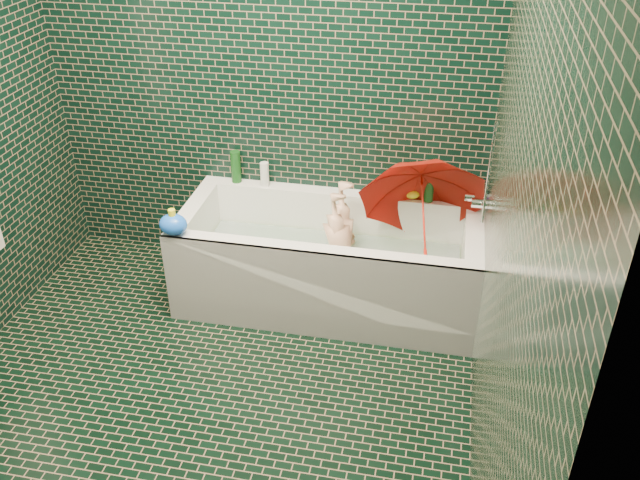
% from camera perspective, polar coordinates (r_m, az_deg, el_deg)
% --- Properties ---
extents(floor, '(2.80, 2.80, 0.00)m').
position_cam_1_polar(floor, '(3.44, -10.25, -13.91)').
color(floor, black).
rests_on(floor, ground).
extents(wall_back, '(2.80, 0.00, 2.80)m').
position_cam_1_polar(wall_back, '(3.93, -4.76, 14.12)').
color(wall_back, black).
rests_on(wall_back, floor).
extents(wall_right, '(0.00, 2.80, 2.80)m').
position_cam_1_polar(wall_right, '(2.50, 15.79, 2.35)').
color(wall_right, black).
rests_on(wall_right, floor).
extents(bathtub, '(1.70, 0.75, 0.55)m').
position_cam_1_polar(bathtub, '(3.94, 0.69, -2.54)').
color(bathtub, white).
rests_on(bathtub, floor).
extents(bath_mat, '(1.35, 0.47, 0.01)m').
position_cam_1_polar(bath_mat, '(3.99, 0.73, -3.06)').
color(bath_mat, green).
rests_on(bath_mat, bathtub).
extents(water, '(1.48, 0.53, 0.00)m').
position_cam_1_polar(water, '(3.91, 0.75, -1.33)').
color(water, silver).
rests_on(water, bathtub).
extents(faucet, '(0.18, 0.19, 0.55)m').
position_cam_1_polar(faucet, '(3.62, 13.56, 3.53)').
color(faucet, silver).
rests_on(faucet, wall_right).
extents(child, '(0.85, 0.44, 0.22)m').
position_cam_1_polar(child, '(3.93, 1.81, -0.93)').
color(child, '#EDB594').
rests_on(child, bathtub).
extents(umbrella, '(0.84, 0.93, 0.96)m').
position_cam_1_polar(umbrella, '(3.72, 8.71, 2.03)').
color(umbrella, red).
rests_on(umbrella, bathtub).
extents(soap_bottle_a, '(0.13, 0.13, 0.27)m').
position_cam_1_polar(soap_bottle_a, '(4.03, 12.96, 3.08)').
color(soap_bottle_a, white).
rests_on(soap_bottle_a, bathtub).
extents(soap_bottle_b, '(0.10, 0.10, 0.18)m').
position_cam_1_polar(soap_bottle_b, '(4.02, 12.95, 2.99)').
color(soap_bottle_b, '#451D6F').
rests_on(soap_bottle_b, bathtub).
extents(soap_bottle_c, '(0.15, 0.15, 0.18)m').
position_cam_1_polar(soap_bottle_c, '(4.02, 10.81, 3.23)').
color(soap_bottle_c, '#144616').
rests_on(soap_bottle_c, bathtub).
extents(bottle_right_tall, '(0.07, 0.07, 0.22)m').
position_cam_1_polar(bottle_right_tall, '(3.95, 9.21, 4.71)').
color(bottle_right_tall, '#144616').
rests_on(bottle_right_tall, bathtub).
extents(bottle_right_pump, '(0.07, 0.07, 0.18)m').
position_cam_1_polar(bottle_right_pump, '(3.95, 12.14, 4.02)').
color(bottle_right_pump, silver).
rests_on(bottle_right_pump, bathtub).
extents(bottle_left_tall, '(0.07, 0.07, 0.20)m').
position_cam_1_polar(bottle_left_tall, '(4.16, -7.10, 6.14)').
color(bottle_left_tall, '#144616').
rests_on(bottle_left_tall, bathtub).
extents(bottle_left_short, '(0.06, 0.06, 0.15)m').
position_cam_1_polar(bottle_left_short, '(4.10, -4.69, 5.52)').
color(bottle_left_short, white).
rests_on(bottle_left_short, bathtub).
extents(rubber_duck, '(0.12, 0.08, 0.10)m').
position_cam_1_polar(rubber_duck, '(3.99, 7.87, 4.05)').
color(rubber_duck, yellow).
rests_on(rubber_duck, bathtub).
extents(bath_toy, '(0.17, 0.15, 0.15)m').
position_cam_1_polar(bath_toy, '(3.67, -12.26, 1.32)').
color(bath_toy, blue).
rests_on(bath_toy, bathtub).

